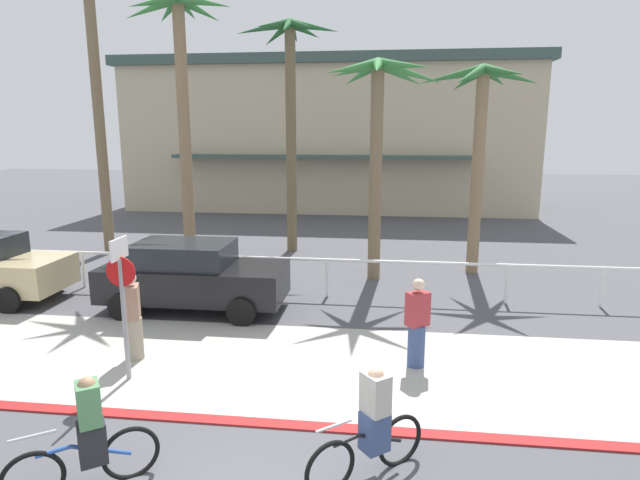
{
  "coord_description": "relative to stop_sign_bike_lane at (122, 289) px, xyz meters",
  "views": [
    {
      "loc": [
        1.45,
        -4.88,
        4.35
      ],
      "look_at": [
        0.11,
        6.0,
        2.05
      ],
      "focal_mm": 29.77,
      "sensor_mm": 36.0,
      "label": 1
    }
  ],
  "objects": [
    {
      "name": "ground_plane",
      "position": [
        2.97,
        6.67,
        -1.68
      ],
      "size": [
        80.0,
        80.0,
        0.0
      ],
      "primitive_type": "plane",
      "color": "#4C4C51"
    },
    {
      "name": "stop_sign_bike_lane",
      "position": [
        0.0,
        0.0,
        0.0
      ],
      "size": [
        0.52,
        0.56,
        2.56
      ],
      "color": "gray",
      "rests_on": "ground"
    },
    {
      "name": "rail_fence",
      "position": [
        2.97,
        5.17,
        -0.84
      ],
      "size": [
        18.36,
        0.08,
        1.04
      ],
      "color": "white",
      "rests_on": "ground"
    },
    {
      "name": "palm_tree_3",
      "position": [
        1.08,
        10.43,
        4.28
      ],
      "size": [
        3.57,
        2.82,
        7.99
      ],
      "color": "brown",
      "rests_on": "ground"
    },
    {
      "name": "palm_tree_4",
      "position": [
        4.21,
        6.99,
        3.19
      ],
      "size": [
        3.27,
        3.19,
        6.27
      ],
      "color": "#756047",
      "rests_on": "ground"
    },
    {
      "name": "pedestrian_1",
      "position": [
        -0.27,
        0.83,
        -0.87
      ],
      "size": [
        0.41,
        0.47,
        1.74
      ],
      "color": "gray",
      "rests_on": "ground"
    },
    {
      "name": "palm_tree_5",
      "position": [
        7.13,
        8.12,
        2.97
      ],
      "size": [
        3.45,
        3.44,
        6.2
      ],
      "color": "#846B4C",
      "rests_on": "ground"
    },
    {
      "name": "building_backdrop",
      "position": [
        1.24,
        22.89,
        2.36
      ],
      "size": [
        22.08,
        9.86,
        8.03
      ],
      "color": "#BCAD8E",
      "rests_on": "ground"
    },
    {
      "name": "car_black_1",
      "position": [
        -0.18,
        3.71,
        -0.81
      ],
      "size": [
        4.4,
        2.02,
        1.69
      ],
      "color": "black",
      "rests_on": "ground"
    },
    {
      "name": "cyclist_blue_0",
      "position": [
        0.92,
        -2.81,
        -0.98
      ],
      "size": [
        1.52,
        1.09,
        1.5
      ],
      "color": "black",
      "rests_on": "ground"
    },
    {
      "name": "sidewalk_strip",
      "position": [
        2.97,
        0.87,
        -1.67
      ],
      "size": [
        44.0,
        4.0,
        0.02
      ],
      "primitive_type": "cube",
      "color": "#ADAAA0",
      "rests_on": "ground"
    },
    {
      "name": "cyclist_black_1",
      "position": [
        4.33,
        -2.14,
        -0.98
      ],
      "size": [
        1.45,
        1.19,
        1.5
      ],
      "color": "black",
      "rests_on": "ground"
    },
    {
      "name": "palm_tree_1",
      "position": [
        -5.42,
        9.32,
        5.43
      ],
      "size": [
        3.25,
        3.84,
        9.78
      ],
      "color": "#756047",
      "rests_on": "ground"
    },
    {
      "name": "palm_tree_2",
      "position": [
        -1.7,
        7.62,
        4.47
      ],
      "size": [
        3.3,
        3.16,
        8.23
      ],
      "color": "#846B4C",
      "rests_on": "ground"
    },
    {
      "name": "curb_paint",
      "position": [
        2.97,
        -1.13,
        -1.66
      ],
      "size": [
        44.0,
        0.24,
        0.03
      ],
      "primitive_type": "cube",
      "color": "maroon",
      "rests_on": "ground"
    },
    {
      "name": "pedestrian_0",
      "position": [
        5.07,
        1.15,
        -0.89
      ],
      "size": [
        0.48,
        0.45,
        1.7
      ],
      "color": "#384C7A",
      "rests_on": "ground"
    }
  ]
}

